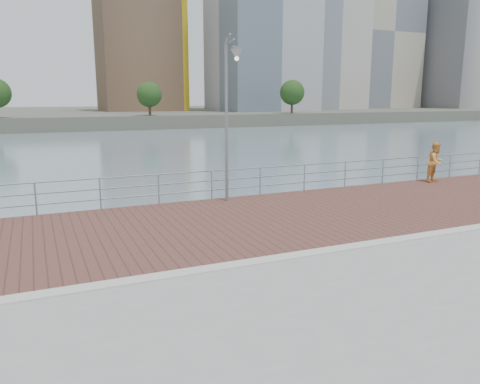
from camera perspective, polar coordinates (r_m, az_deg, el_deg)
name	(u,v)px	position (r m, az deg, el deg)	size (l,w,h in m)	color
water	(273,337)	(12.18, 3.98, -17.19)	(400.00, 400.00, 0.00)	slate
brick_lane	(219,223)	(14.48, -2.57, -3.85)	(40.00, 6.80, 0.02)	brown
curb	(274,259)	(11.34, 4.13, -8.16)	(40.00, 0.40, 0.06)	#B7B5AD
far_shore	(52,115)	(132.09, -21.90, 8.70)	(320.00, 95.00, 2.50)	#4C5142
guardrail	(186,184)	(17.46, -6.65, 1.04)	(39.06, 0.06, 1.13)	#8C9EA8
street_lamp	(231,91)	(16.81, -1.13, 12.25)	(0.42, 1.21, 5.72)	gray
bystander	(436,162)	(23.15, 22.76, 3.39)	(0.89, 0.69, 1.82)	#EA9F45
skyline	(193,6)	(121.89, -5.69, 21.58)	(233.00, 41.00, 73.55)	#ADA38E
shoreline_trees	(49,94)	(86.47, -22.29, 11.01)	(109.75, 5.12, 6.83)	#473323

